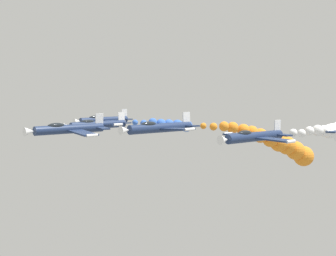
{
  "coord_description": "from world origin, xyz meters",
  "views": [
    {
      "loc": [
        -46.25,
        38.14,
        106.81
      ],
      "look_at": [
        0.0,
        0.0,
        101.88
      ],
      "focal_mm": 49.26,
      "sensor_mm": 36.0,
      "label": 1
    }
  ],
  "objects_px": {
    "airplane_right_inner": "(97,125)",
    "airplane_right_outer": "(103,120)",
    "airplane_lead": "(68,129)",
    "airplane_left_outer": "(254,137)",
    "airplane_left_inner": "(160,128)"
  },
  "relations": [
    {
      "from": "airplane_left_inner",
      "to": "airplane_left_outer",
      "type": "xyz_separation_m",
      "value": [
        -8.24,
        -7.26,
        -0.87
      ]
    },
    {
      "from": "airplane_right_inner",
      "to": "airplane_left_outer",
      "type": "distance_m",
      "value": 25.19
    },
    {
      "from": "airplane_lead",
      "to": "airplane_left_outer",
      "type": "xyz_separation_m",
      "value": [
        -16.3,
        -14.97,
        -0.63
      ]
    },
    {
      "from": "airplane_lead",
      "to": "airplane_left_outer",
      "type": "relative_size",
      "value": 1.0
    },
    {
      "from": "airplane_right_inner",
      "to": "airplane_left_outer",
      "type": "height_order",
      "value": "airplane_right_inner"
    },
    {
      "from": "airplane_lead",
      "to": "airplane_right_inner",
      "type": "distance_m",
      "value": 12.06
    },
    {
      "from": "airplane_right_inner",
      "to": "airplane_right_outer",
      "type": "height_order",
      "value": "airplane_right_outer"
    },
    {
      "from": "airplane_right_outer",
      "to": "airplane_left_inner",
      "type": "bearing_deg",
      "value": 163.42
    },
    {
      "from": "airplane_lead",
      "to": "airplane_right_inner",
      "type": "height_order",
      "value": "airplane_lead"
    },
    {
      "from": "airplane_left_inner",
      "to": "airplane_right_outer",
      "type": "height_order",
      "value": "airplane_left_inner"
    },
    {
      "from": "airplane_lead",
      "to": "airplane_right_outer",
      "type": "height_order",
      "value": "airplane_lead"
    },
    {
      "from": "airplane_left_inner",
      "to": "airplane_right_outer",
      "type": "distance_m",
      "value": 25.61
    },
    {
      "from": "airplane_left_outer",
      "to": "airplane_right_outer",
      "type": "distance_m",
      "value": 32.78
    },
    {
      "from": "airplane_left_inner",
      "to": "airplane_right_inner",
      "type": "xyz_separation_m",
      "value": [
        16.2,
        -1.18,
        -0.63
      ]
    },
    {
      "from": "airplane_left_inner",
      "to": "airplane_right_inner",
      "type": "distance_m",
      "value": 16.25
    }
  ]
}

